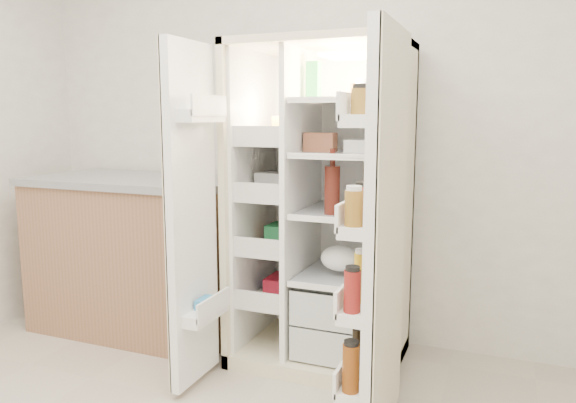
% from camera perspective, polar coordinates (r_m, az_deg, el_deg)
% --- Properties ---
extents(wall_back, '(4.00, 0.02, 2.70)m').
position_cam_1_polar(wall_back, '(3.46, 3.01, 8.08)').
color(wall_back, white).
rests_on(wall_back, floor).
extents(refrigerator, '(0.92, 0.70, 1.80)m').
position_cam_1_polar(refrigerator, '(3.14, 4.04, -3.17)').
color(refrigerator, beige).
rests_on(refrigerator, floor).
extents(freezer_door, '(0.15, 0.40, 1.72)m').
position_cam_1_polar(freezer_door, '(2.78, -9.98, -1.72)').
color(freezer_door, white).
rests_on(freezer_door, floor).
extents(fridge_door, '(0.17, 0.58, 1.72)m').
position_cam_1_polar(fridge_door, '(2.34, 9.69, -4.29)').
color(fridge_door, white).
rests_on(fridge_door, floor).
extents(kitchen_counter, '(1.39, 0.74, 1.01)m').
position_cam_1_polar(kitchen_counter, '(3.72, -15.18, -5.28)').
color(kitchen_counter, '#8E6247').
rests_on(kitchen_counter, floor).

